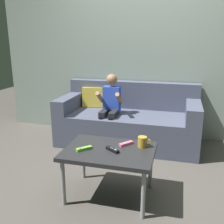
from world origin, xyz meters
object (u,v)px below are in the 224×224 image
(coffee_table, at_px, (109,154))
(game_remote_lime_center, at_px, (84,149))
(game_remote_pink_far_corner, at_px, (126,144))
(person_seated_on_couch, at_px, (110,106))
(couch, at_px, (128,122))
(game_remote_black_near_edge, at_px, (113,150))
(coffee_mug, at_px, (143,142))

(coffee_table, xyz_separation_m, game_remote_lime_center, (-0.21, -0.07, 0.06))
(game_remote_lime_center, relative_size, game_remote_pink_far_corner, 0.97)
(person_seated_on_couch, xyz_separation_m, game_remote_lime_center, (0.09, -1.19, -0.08))
(couch, relative_size, game_remote_black_near_edge, 13.49)
(couch, height_order, game_remote_black_near_edge, couch)
(person_seated_on_couch, height_order, game_remote_pink_far_corner, person_seated_on_couch)
(coffee_table, distance_m, coffee_mug, 0.31)
(game_remote_pink_far_corner, height_order, coffee_mug, coffee_mug)
(coffee_table, relative_size, game_remote_pink_far_corner, 5.95)
(coffee_table, relative_size, game_remote_black_near_edge, 5.72)
(coffee_table, bearing_deg, couch, 94.43)
(game_remote_lime_center, distance_m, game_remote_pink_far_corner, 0.39)
(couch, height_order, person_seated_on_couch, person_seated_on_couch)
(coffee_table, bearing_deg, coffee_mug, 25.75)
(coffee_table, height_order, game_remote_pink_far_corner, game_remote_pink_far_corner)
(game_remote_black_near_edge, xyz_separation_m, game_remote_lime_center, (-0.24, -0.04, 0.00))
(person_seated_on_couch, bearing_deg, game_remote_black_near_edge, -73.59)
(coffee_table, bearing_deg, game_remote_pink_far_corner, 48.09)
(game_remote_pink_far_corner, bearing_deg, game_remote_black_near_edge, -118.16)
(coffee_mug, bearing_deg, couch, 107.67)
(game_remote_pink_far_corner, bearing_deg, coffee_table, -131.91)
(person_seated_on_couch, height_order, game_remote_lime_center, person_seated_on_couch)
(couch, height_order, game_remote_lime_center, couch)
(game_remote_lime_center, relative_size, coffee_mug, 1.07)
(game_remote_black_near_edge, bearing_deg, coffee_table, 145.95)
(coffee_table, xyz_separation_m, game_remote_black_near_edge, (0.04, -0.02, 0.06))
(person_seated_on_couch, distance_m, coffee_table, 1.17)
(couch, distance_m, game_remote_black_near_edge, 1.34)
(game_remote_lime_center, xyz_separation_m, coffee_mug, (0.48, 0.20, 0.04))
(couch, xyz_separation_m, coffee_table, (0.10, -1.30, 0.11))
(game_remote_pink_far_corner, relative_size, coffee_mug, 1.11)
(person_seated_on_couch, distance_m, game_remote_pink_far_corner, 1.08)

